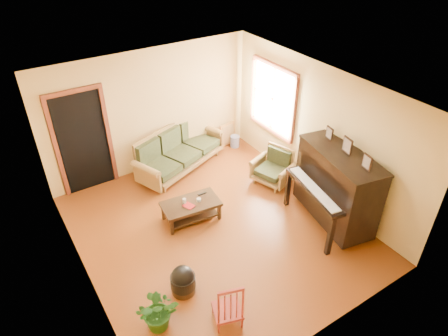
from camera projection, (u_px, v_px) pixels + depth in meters
floor at (216, 229)px, 7.16m from camera, size 5.00×5.00×0.00m
doorway at (83, 143)px, 7.66m from camera, size 1.08×0.16×2.05m
window at (273, 99)px, 8.22m from camera, size 0.12×1.36×1.46m
sofa at (180, 150)px, 8.54m from camera, size 2.29×1.58×0.91m
coffee_table at (191, 211)px, 7.28m from camera, size 1.09×0.67×0.38m
armchair at (272, 167)px, 8.14m from camera, size 0.91×0.93×0.74m
piano at (336, 188)px, 6.96m from camera, size 1.26×1.79×1.44m
footstool at (183, 283)px, 5.93m from camera, size 0.44×0.44×0.36m
red_chair at (227, 301)px, 5.39m from camera, size 0.49×0.52×0.82m
leaning_frame at (228, 134)px, 9.50m from camera, size 0.42×0.14×0.55m
ceramic_crock at (235, 141)px, 9.48m from camera, size 0.23×0.23×0.28m
potted_plant at (159, 311)px, 5.37m from camera, size 0.72×0.69×0.63m
book at (186, 208)px, 7.04m from camera, size 0.21×0.24×0.02m
candle at (184, 201)px, 7.13m from camera, size 0.07×0.07×0.11m
glass_jar at (199, 200)px, 7.21m from camera, size 0.09×0.09×0.05m
remote at (202, 194)px, 7.39m from camera, size 0.16×0.04×0.02m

